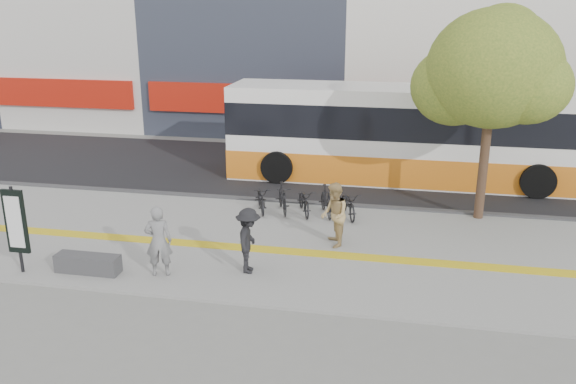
% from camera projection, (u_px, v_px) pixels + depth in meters
% --- Properties ---
extents(ground, '(120.00, 120.00, 0.00)m').
position_uv_depth(ground, '(206.00, 263.00, 15.30)').
color(ground, slate).
rests_on(ground, ground).
extents(sidewalk, '(40.00, 7.00, 0.08)m').
position_uv_depth(sidewalk, '(223.00, 240.00, 16.69)').
color(sidewalk, slate).
rests_on(sidewalk, ground).
extents(tactile_strip, '(40.00, 0.45, 0.01)m').
position_uv_depth(tactile_strip, '(217.00, 245.00, 16.21)').
color(tactile_strip, gold).
rests_on(tactile_strip, sidewalk).
extents(street, '(40.00, 8.00, 0.06)m').
position_uv_depth(street, '(279.00, 169.00, 23.69)').
color(street, black).
rests_on(street, ground).
extents(curb, '(40.00, 0.25, 0.14)m').
position_uv_depth(curb, '(254.00, 200.00, 19.94)').
color(curb, '#323234').
rests_on(curb, ground).
extents(bench, '(1.60, 0.45, 0.45)m').
position_uv_depth(bench, '(88.00, 264.00, 14.57)').
color(bench, '#323234').
rests_on(bench, sidewalk).
extents(signboard, '(0.55, 0.10, 2.20)m').
position_uv_depth(signboard, '(16.00, 223.00, 14.26)').
color(signboard, black).
rests_on(signboard, sidewalk).
extents(street_tree, '(4.40, 3.80, 6.31)m').
position_uv_depth(street_tree, '(492.00, 71.00, 17.08)').
color(street_tree, '#39291A').
rests_on(street_tree, sidewalk).
extents(bus, '(12.87, 3.05, 3.43)m').
position_uv_depth(bus, '(404.00, 137.00, 21.82)').
color(bus, white).
rests_on(bus, street).
extents(bicycle_row, '(3.81, 1.67, 0.92)m').
position_uv_depth(bicycle_row, '(304.00, 200.00, 18.53)').
color(bicycle_row, black).
rests_on(bicycle_row, sidewalk).
extents(seated_woman, '(0.73, 0.58, 1.77)m').
position_uv_depth(seated_woman, '(159.00, 241.00, 14.22)').
color(seated_woman, black).
rests_on(seated_woman, sidewalk).
extents(pedestrian_tan, '(0.89, 1.02, 1.76)m').
position_uv_depth(pedestrian_tan, '(334.00, 215.00, 15.97)').
color(pedestrian_tan, tan).
rests_on(pedestrian_tan, sidewalk).
extents(pedestrian_dark, '(0.71, 1.11, 1.64)m').
position_uv_depth(pedestrian_dark, '(249.00, 241.00, 14.42)').
color(pedestrian_dark, black).
rests_on(pedestrian_dark, sidewalk).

